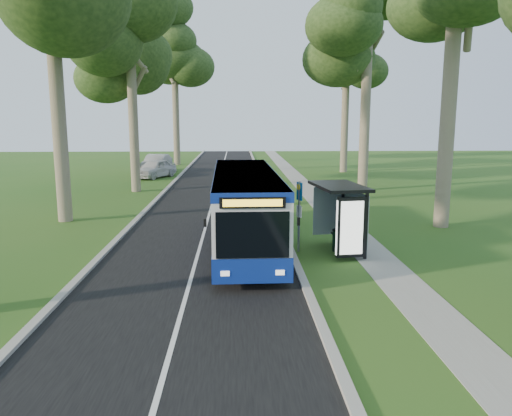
{
  "coord_description": "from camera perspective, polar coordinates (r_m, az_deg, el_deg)",
  "views": [
    {
      "loc": [
        -2.03,
        -16.47,
        5.02
      ],
      "look_at": [
        -1.3,
        2.38,
        1.6
      ],
      "focal_mm": 35.0,
      "sensor_mm": 36.0,
      "label": 1
    }
  ],
  "objects": [
    {
      "name": "ground",
      "position": [
        17.33,
        4.63,
        -6.59
      ],
      "size": [
        120.0,
        120.0,
        0.0
      ],
      "primitive_type": "plane",
      "color": "#2B581B",
      "rests_on": "ground"
    },
    {
      "name": "road",
      "position": [
        26.98,
        -5.3,
        -0.47
      ],
      "size": [
        7.0,
        100.0,
        0.02
      ],
      "primitive_type": "cube",
      "color": "black",
      "rests_on": "ground"
    },
    {
      "name": "kerb_east",
      "position": [
        27.0,
        2.13,
        -0.32
      ],
      "size": [
        0.25,
        100.0,
        0.12
      ],
      "primitive_type": "cube",
      "color": "#9E9B93",
      "rests_on": "ground"
    },
    {
      "name": "kerb_west",
      "position": [
        27.38,
        -12.63,
        -0.41
      ],
      "size": [
        0.25,
        100.0,
        0.12
      ],
      "primitive_type": "cube",
      "color": "#9E9B93",
      "rests_on": "ground"
    },
    {
      "name": "centre_line",
      "position": [
        26.98,
        -5.3,
        -0.45
      ],
      "size": [
        0.12,
        100.0,
        0.0
      ],
      "primitive_type": "cube",
      "color": "white",
      "rests_on": "road"
    },
    {
      "name": "footpath",
      "position": [
        27.4,
        8.4,
        -0.37
      ],
      "size": [
        1.5,
        100.0,
        0.02
      ],
      "primitive_type": "cube",
      "color": "gray",
      "rests_on": "ground"
    },
    {
      "name": "bus",
      "position": [
        19.55,
        -1.27,
        0.01
      ],
      "size": [
        2.59,
        11.24,
        2.96
      ],
      "rotation": [
        0.0,
        0.0,
        0.02
      ],
      "color": "silver",
      "rests_on": "ground"
    },
    {
      "name": "bus_stop_sign",
      "position": [
        18.74,
        4.96,
        -0.05
      ],
      "size": [
        0.18,
        0.36,
        2.7
      ],
      "rotation": [
        0.0,
        0.0,
        0.39
      ],
      "color": "gray",
      "rests_on": "ground"
    },
    {
      "name": "bus_shelter",
      "position": [
        18.63,
        10.11,
        0.17
      ],
      "size": [
        1.98,
        3.16,
        2.56
      ],
      "rotation": [
        0.0,
        0.0,
        0.13
      ],
      "color": "black",
      "rests_on": "ground"
    },
    {
      "name": "litter_bin",
      "position": [
        19.28,
        9.38,
        -3.64
      ],
      "size": [
        0.48,
        0.48,
        0.84
      ],
      "rotation": [
        0.0,
        0.0,
        0.36
      ],
      "color": "black",
      "rests_on": "ground"
    },
    {
      "name": "car_white",
      "position": [
        43.26,
        -11.48,
        4.45
      ],
      "size": [
        3.61,
        4.95,
        1.57
      ],
      "primitive_type": "imported",
      "rotation": [
        0.0,
        0.0,
        -0.43
      ],
      "color": "silver",
      "rests_on": "ground"
    },
    {
      "name": "car_silver",
      "position": [
        47.42,
        -11.3,
        5.01
      ],
      "size": [
        2.39,
        5.24,
        1.67
      ],
      "primitive_type": "imported",
      "rotation": [
        0.0,
        0.0,
        -0.13
      ],
      "color": "#B1B3B9",
      "rests_on": "ground"
    },
    {
      "name": "tree_west_c",
      "position": [
        35.49,
        -14.2,
        17.67
      ],
      "size": [
        5.2,
        5.2,
        13.18
      ],
      "color": "#7A6B56",
      "rests_on": "ground"
    },
    {
      "name": "tree_west_d",
      "position": [
        46.0,
        -14.26,
        19.48
      ],
      "size": [
        5.2,
        5.2,
        17.07
      ],
      "color": "#7A6B56",
      "rests_on": "ground"
    },
    {
      "name": "tree_west_e",
      "position": [
        55.3,
        -9.34,
        17.4
      ],
      "size": [
        5.2,
        5.2,
        16.23
      ],
      "color": "#7A6B56",
      "rests_on": "ground"
    },
    {
      "name": "tree_east_c",
      "position": [
        36.15,
        12.76,
        20.2
      ],
      "size": [
        5.2,
        5.2,
        15.4
      ],
      "color": "#7A6B56",
      "rests_on": "ground"
    },
    {
      "name": "tree_east_d",
      "position": [
        47.9,
        10.36,
        17.16
      ],
      "size": [
        5.2,
        5.2,
        14.71
      ],
      "color": "#7A6B56",
      "rests_on": "ground"
    }
  ]
}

